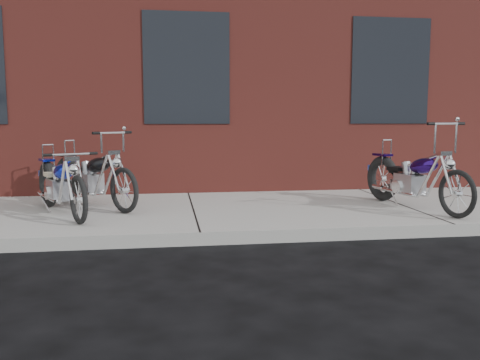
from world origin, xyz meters
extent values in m
plane|color=black|center=(0.00, 0.00, 0.00)|extent=(120.00, 120.00, 0.00)
cube|color=#A5A4A0|center=(0.00, 1.50, 0.07)|extent=(22.00, 3.00, 0.15)
cube|color=maroon|center=(0.00, 8.00, 4.00)|extent=(22.00, 10.00, 8.00)
torus|color=black|center=(2.91, 1.65, 0.49)|extent=(0.28, 0.69, 0.68)
torus|color=black|center=(3.25, 0.21, 0.46)|extent=(0.20, 0.61, 0.61)
cube|color=#9D9D9D|center=(3.05, 1.06, 0.48)|extent=(0.34, 0.43, 0.28)
ellipsoid|color=#260C60|center=(3.11, 0.81, 0.75)|extent=(0.36, 0.56, 0.29)
cube|color=black|center=(2.99, 1.30, 0.67)|extent=(0.28, 0.31, 0.06)
cylinder|color=silver|center=(3.23, 0.32, 0.70)|extent=(0.10, 0.27, 0.51)
cylinder|color=silver|center=(3.20, 0.44, 1.33)|extent=(0.51, 0.15, 0.03)
cylinder|color=silver|center=(2.93, 1.58, 0.85)|extent=(0.02, 0.02, 0.45)
cylinder|color=silver|center=(3.11, 1.29, 0.36)|extent=(0.24, 0.84, 0.05)
torus|color=black|center=(-1.94, 1.80, 0.47)|extent=(0.40, 0.64, 0.65)
torus|color=black|center=(-1.32, 0.53, 0.44)|extent=(0.31, 0.55, 0.58)
cube|color=#9D9D9D|center=(-1.69, 1.28, 0.46)|extent=(0.38, 0.43, 0.27)
ellipsoid|color=#1325C5|center=(-1.58, 1.06, 0.73)|extent=(0.43, 0.55, 0.28)
cube|color=beige|center=(-1.79, 1.49, 0.64)|extent=(0.30, 0.32, 0.05)
cylinder|color=silver|center=(-1.37, 0.63, 0.68)|extent=(0.15, 0.25, 0.48)
cylinder|color=silver|center=(-1.42, 0.73, 0.97)|extent=(0.46, 0.24, 0.03)
cylinder|color=silver|center=(-1.91, 1.74, 0.81)|extent=(0.03, 0.03, 0.43)
cylinder|color=silver|center=(-1.68, 1.51, 0.35)|extent=(0.39, 0.75, 0.04)
torus|color=black|center=(-1.73, 2.33, 0.49)|extent=(0.52, 0.61, 0.67)
torus|color=black|center=(-0.82, 1.18, 0.45)|extent=(0.43, 0.52, 0.61)
cube|color=#9D9D9D|center=(-1.36, 1.86, 0.48)|extent=(0.44, 0.46, 0.28)
ellipsoid|color=black|center=(-1.20, 1.66, 0.75)|extent=(0.51, 0.55, 0.29)
cube|color=black|center=(-1.51, 2.05, 0.66)|extent=(0.34, 0.34, 0.06)
cylinder|color=silver|center=(-0.90, 1.27, 0.70)|extent=(0.20, 0.24, 0.50)
cylinder|color=silver|center=(-0.97, 1.36, 1.21)|extent=(0.42, 0.34, 0.03)
cylinder|color=silver|center=(-1.69, 2.27, 0.84)|extent=(0.03, 0.03, 0.45)
cylinder|color=silver|center=(-1.40, 2.09, 0.36)|extent=(0.56, 0.69, 0.04)
camera|label=1|loc=(-0.35, -5.44, 1.39)|focal=38.00mm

